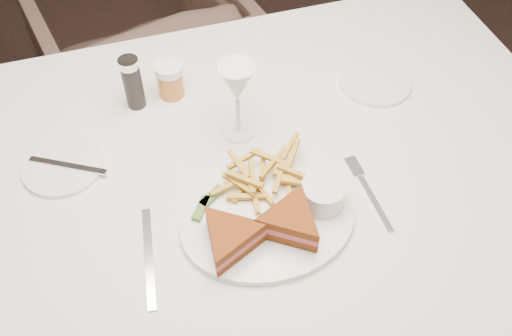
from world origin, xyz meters
The scene contains 4 objects.
ground centered at (0.00, 0.00, 0.00)m, with size 5.00×5.00×0.00m, color black.
table centered at (0.04, -0.07, 0.38)m, with size 1.40×0.93×0.75m, color silver.
chair_far centered at (0.05, 0.87, 0.33)m, with size 0.65×0.61×0.67m, color #4D392F.
table_setting centered at (0.03, -0.12, 0.79)m, with size 0.85×0.63×0.18m.
Camera 1 is at (-0.24, -0.74, 1.61)m, focal length 40.00 mm.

